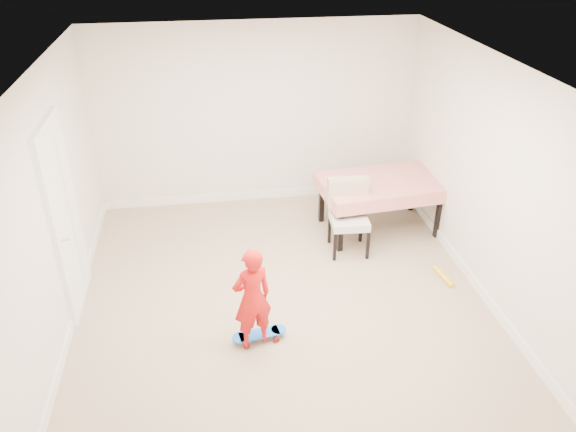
{
  "coord_description": "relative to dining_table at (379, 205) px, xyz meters",
  "views": [
    {
      "loc": [
        -0.71,
        -5.03,
        3.9
      ],
      "look_at": [
        0.1,
        0.2,
        0.95
      ],
      "focal_mm": 35.0,
      "sensor_mm": 36.0,
      "label": 1
    }
  ],
  "objects": [
    {
      "name": "ground",
      "position": [
        -1.51,
        -1.36,
        -0.36
      ],
      "size": [
        5.0,
        5.0,
        0.0
      ],
      "primitive_type": "plane",
      "color": "tan",
      "rests_on": "ground"
    },
    {
      "name": "ceiling",
      "position": [
        -1.51,
        -1.36,
        2.22
      ],
      "size": [
        4.5,
        5.0,
        0.04
      ],
      "primitive_type": "cube",
      "color": "silver",
      "rests_on": "wall_back"
    },
    {
      "name": "wall_back",
      "position": [
        -1.51,
        1.12,
        0.94
      ],
      "size": [
        4.5,
        0.04,
        2.6
      ],
      "primitive_type": "cube",
      "color": "silver",
      "rests_on": "ground"
    },
    {
      "name": "wall_front",
      "position": [
        -1.51,
        -3.84,
        0.94
      ],
      "size": [
        4.5,
        0.04,
        2.6
      ],
      "primitive_type": "cube",
      "color": "silver",
      "rests_on": "ground"
    },
    {
      "name": "wall_left",
      "position": [
        -3.74,
        -1.36,
        0.94
      ],
      "size": [
        0.04,
        5.0,
        2.6
      ],
      "primitive_type": "cube",
      "color": "silver",
      "rests_on": "ground"
    },
    {
      "name": "wall_right",
      "position": [
        0.72,
        -1.36,
        0.94
      ],
      "size": [
        0.04,
        5.0,
        2.6
      ],
      "primitive_type": "cube",
      "color": "silver",
      "rests_on": "ground"
    },
    {
      "name": "door",
      "position": [
        -3.74,
        -1.06,
        0.66
      ],
      "size": [
        0.11,
        0.94,
        2.11
      ],
      "primitive_type": "cube",
      "color": "white",
      "rests_on": "ground"
    },
    {
      "name": "baseboard_back",
      "position": [
        -1.51,
        1.13,
        -0.3
      ],
      "size": [
        4.5,
        0.02,
        0.12
      ],
      "primitive_type": "cube",
      "color": "white",
      "rests_on": "ground"
    },
    {
      "name": "baseboard_left",
      "position": [
        -3.75,
        -1.36,
        -0.3
      ],
      "size": [
        0.02,
        5.0,
        0.12
      ],
      "primitive_type": "cube",
      "color": "white",
      "rests_on": "ground"
    },
    {
      "name": "baseboard_right",
      "position": [
        0.73,
        -1.36,
        -0.3
      ],
      "size": [
        0.02,
        5.0,
        0.12
      ],
      "primitive_type": "cube",
      "color": "white",
      "rests_on": "ground"
    },
    {
      "name": "dining_table",
      "position": [
        0.0,
        0.0,
        0.0
      ],
      "size": [
        1.64,
        1.13,
        0.73
      ],
      "primitive_type": null,
      "rotation": [
        0.0,
        0.0,
        0.1
      ],
      "color": "#B10917",
      "rests_on": "ground"
    },
    {
      "name": "dining_chair",
      "position": [
        -0.54,
        -0.48,
        0.11
      ],
      "size": [
        0.55,
        0.62,
        0.94
      ],
      "primitive_type": null,
      "rotation": [
        0.0,
        0.0,
        -0.06
      ],
      "color": "silver",
      "rests_on": "ground"
    },
    {
      "name": "skateboard",
      "position": [
        -1.84,
        -2.0,
        -0.32
      ],
      "size": [
        0.59,
        0.29,
        0.08
      ],
      "primitive_type": null,
      "rotation": [
        0.0,
        0.0,
        0.16
      ],
      "color": "blue",
      "rests_on": "ground"
    },
    {
      "name": "child",
      "position": [
        -1.9,
        -2.06,
        0.19
      ],
      "size": [
        0.46,
        0.38,
        1.1
      ],
      "primitive_type": "imported",
      "rotation": [
        0.0,
        0.0,
        3.47
      ],
      "color": "red",
      "rests_on": "ground"
    },
    {
      "name": "foam_toy",
      "position": [
        0.44,
        -1.26,
        -0.33
      ],
      "size": [
        0.12,
        0.4,
        0.06
      ],
      "primitive_type": "cylinder",
      "rotation": [
        1.57,
        0.0,
        0.15
      ],
      "color": "yellow",
      "rests_on": "ground"
    }
  ]
}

